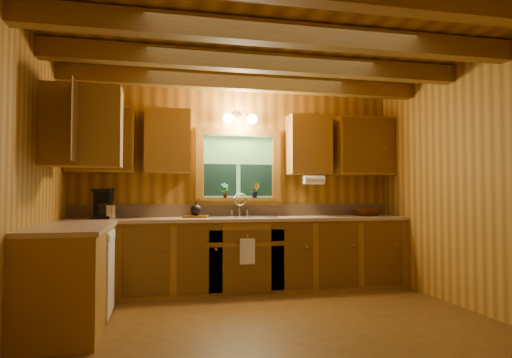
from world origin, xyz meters
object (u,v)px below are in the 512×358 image
object	(u,v)px
cutting_board	(196,217)
sink	(242,221)
wicker_basket	(368,212)
coffee_maker	(102,204)

from	to	relation	value
cutting_board	sink	bearing A→B (deg)	14.27
sink	wicker_basket	size ratio (longest dim) A/B	2.18
wicker_basket	cutting_board	bearing A→B (deg)	-179.50
sink	cutting_board	world-z (taller)	sink
cutting_board	wicker_basket	bearing A→B (deg)	15.93
coffee_maker	wicker_basket	xyz separation A→B (m)	(3.39, -0.01, -0.13)
sink	coffee_maker	xyz separation A→B (m)	(-1.67, 0.04, 0.22)
coffee_maker	wicker_basket	world-z (taller)	coffee_maker
sink	coffee_maker	bearing A→B (deg)	178.53
coffee_maker	wicker_basket	distance (m)	3.39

